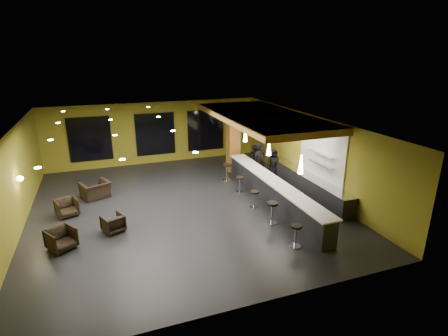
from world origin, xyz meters
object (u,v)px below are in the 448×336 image
object	(u,v)px
prep_counter	(306,184)
armchair_b	(113,223)
bar_stool_0	(296,233)
pendant_0	(301,164)
armchair_c	(67,207)
staff_c	(273,163)
bar_stool_3	(240,182)
bar_counter	(273,192)
staff_b	(256,160)
bar_stool_2	(254,197)
pendant_2	(245,135)
column	(233,139)
armchair_d	(95,190)
bar_stool_1	(272,210)
armchair_a	(61,239)
bar_stool_4	(227,170)
pendant_1	(269,147)
staff_a	(259,161)

from	to	relation	value
prep_counter	armchair_b	distance (m)	8.57
bar_stool_0	pendant_0	bearing A→B (deg)	56.78
prep_counter	armchair_c	size ratio (longest dim) A/B	7.67
staff_c	bar_stool_3	size ratio (longest dim) A/B	2.04
bar_counter	armchair_c	size ratio (longest dim) A/B	10.22
staff_b	bar_stool_2	size ratio (longest dim) A/B	2.26
pendant_2	staff_b	bearing A→B (deg)	30.97
bar_counter	staff_b	distance (m)	3.61
column	staff_c	world-z (taller)	column
bar_stool_3	armchair_b	bearing A→B (deg)	-161.75
column	staff_c	bearing A→B (deg)	-48.18
armchair_d	bar_stool_1	xyz separation A→B (m)	(6.20, -4.84, 0.17)
column	staff_c	distance (m)	2.51
bar_counter	armchair_c	distance (m)	8.34
armchair_a	pendant_2	bearing A→B (deg)	-6.83
armchair_c	bar_stool_0	bearing A→B (deg)	-54.61
bar_stool_4	bar_stool_1	bearing A→B (deg)	-90.46
pendant_1	armchair_d	distance (m)	7.83
pendant_2	bar_stool_1	world-z (taller)	pendant_2
bar_counter	bar_stool_1	bearing A→B (deg)	-118.19
pendant_0	bar_counter	bearing A→B (deg)	90.00
bar_stool_2	armchair_b	bearing A→B (deg)	-178.80
staff_a	armchair_b	size ratio (longest dim) A/B	2.59
pendant_2	armchair_c	distance (m)	8.51
pendant_0	pendant_2	world-z (taller)	same
staff_b	armchair_d	xyz separation A→B (m)	(-7.91, -0.31, -0.45)
staff_c	bar_stool_0	bearing A→B (deg)	-105.16
pendant_0	staff_c	size ratio (longest dim) A/B	0.47
prep_counter	bar_stool_2	distance (m)	2.98
staff_b	bar_stool_3	size ratio (longest dim) A/B	2.23
bar_stool_1	bar_stool_2	size ratio (longest dim) A/B	1.18
armchair_d	bar_stool_2	xyz separation A→B (m)	(6.17, -3.33, 0.09)
bar_stool_3	bar_counter	bearing A→B (deg)	-63.18
bar_stool_4	staff_a	bearing A→B (deg)	-10.67
prep_counter	bar_stool_1	world-z (taller)	prep_counter
column	bar_stool_4	distance (m)	1.98
bar_stool_0	bar_stool_4	world-z (taller)	bar_stool_4
staff_b	bar_stool_4	size ratio (longest dim) A/B	1.94
bar_stool_4	bar_stool_3	bearing A→B (deg)	-89.17
bar_counter	bar_stool_1	xyz separation A→B (m)	(-0.89, -1.65, 0.05)
prep_counter	staff_c	xyz separation A→B (m)	(-0.46, 2.38, 0.32)
pendant_1	bar_stool_1	xyz separation A→B (m)	(-0.89, -2.15, -1.80)
staff_b	armchair_c	distance (m)	9.18
armchair_d	bar_stool_0	distance (m)	9.02
bar_counter	bar_stool_3	xyz separation A→B (m)	(-0.82, 1.63, -0.03)
pendant_1	armchair_b	bearing A→B (deg)	-173.38
armchair_c	pendant_2	bearing A→B (deg)	-10.38
prep_counter	staff_b	world-z (taller)	staff_b
armchair_a	pendant_1	bearing A→B (deg)	-22.58
pendant_0	prep_counter	bearing A→B (deg)	51.34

